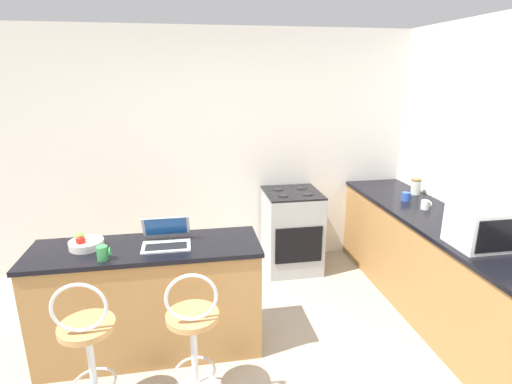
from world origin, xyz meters
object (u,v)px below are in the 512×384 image
(laptop, at_px, (166,237))
(mug_blue, at_px, (406,197))
(mug_white, at_px, (425,205))
(microwave, at_px, (489,227))
(stove_range, at_px, (292,230))
(mug_green, at_px, (103,253))
(storage_jar, at_px, (416,186))
(bar_stool_far, at_px, (194,342))
(bar_stool_near, at_px, (89,353))
(fruit_bowl, at_px, (85,243))

(laptop, relative_size, mug_blue, 3.57)
(laptop, xyz_separation_m, mug_white, (2.38, 0.40, -0.01))
(mug_white, bearing_deg, mug_blue, 99.15)
(microwave, xyz_separation_m, stove_range, (-1.06, 1.60, -0.60))
(microwave, bearing_deg, stove_range, 123.55)
(mug_green, distance_m, storage_jar, 3.16)
(bar_stool_far, xyz_separation_m, storage_jar, (2.38, 1.48, 0.52))
(bar_stool_near, height_order, bar_stool_far, same)
(bar_stool_near, height_order, mug_green, mug_green)
(mug_green, bearing_deg, mug_blue, 17.61)
(bar_stool_far, relative_size, laptop, 2.81)
(laptop, distance_m, fruit_bowl, 0.59)
(bar_stool_near, xyz_separation_m, fruit_bowl, (-0.11, 0.64, 0.47))
(bar_stool_near, height_order, laptop, laptop)
(mug_blue, bearing_deg, mug_green, -162.39)
(laptop, xyz_separation_m, storage_jar, (2.55, 0.87, 0.03))
(laptop, bearing_deg, microwave, -10.47)
(laptop, xyz_separation_m, mug_blue, (2.33, 0.67, -0.01))
(stove_range, height_order, mug_blue, mug_blue)
(storage_jar, bearing_deg, laptop, -161.19)
(mug_green, height_order, fruit_bowl, fruit_bowl)
(laptop, bearing_deg, mug_blue, 16.07)
(bar_stool_far, bearing_deg, microwave, 4.57)
(fruit_bowl, xyz_separation_m, mug_white, (2.96, 0.37, 0.01))
(bar_stool_near, bearing_deg, stove_range, 45.28)
(laptop, distance_m, microwave, 2.40)
(bar_stool_near, relative_size, mug_blue, 10.04)
(laptop, xyz_separation_m, microwave, (2.35, -0.44, 0.10))
(laptop, distance_m, mug_green, 0.46)
(bar_stool_far, xyz_separation_m, microwave, (2.18, 0.17, 0.58))
(mug_white, relative_size, mug_blue, 0.92)
(microwave, height_order, fruit_bowl, microwave)
(mug_blue, height_order, storage_jar, storage_jar)
(mug_green, distance_m, fruit_bowl, 0.29)
(microwave, height_order, mug_white, microwave)
(microwave, distance_m, mug_green, 2.78)
(bar_stool_near, distance_m, mug_white, 3.06)
(laptop, height_order, storage_jar, laptop)
(bar_stool_near, xyz_separation_m, storage_jar, (3.02, 1.48, 0.52))
(laptop, xyz_separation_m, mug_green, (-0.42, -0.20, -0.00))
(bar_stool_far, distance_m, storage_jar, 2.85)
(mug_blue, bearing_deg, laptop, -163.93)
(bar_stool_far, bearing_deg, mug_green, 144.99)
(bar_stool_near, bearing_deg, microwave, 3.53)
(bar_stool_far, xyz_separation_m, fruit_bowl, (-0.75, 0.64, 0.47))
(bar_stool_far, distance_m, microwave, 2.27)
(bar_stool_near, xyz_separation_m, laptop, (0.47, 0.61, 0.49))
(microwave, relative_size, storage_jar, 3.12)
(stove_range, height_order, fruit_bowl, fruit_bowl)
(laptop, relative_size, mug_white, 3.89)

